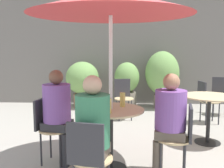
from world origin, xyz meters
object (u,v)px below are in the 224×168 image
seated_person_1 (93,128)px  beer_glass_2 (95,100)px  beer_glass_1 (123,100)px  potted_plant_0 (82,80)px  bistro_chair_1 (89,155)px  seated_person_2 (169,116)px  potted_plant_1 (127,83)px  beer_glass_0 (109,106)px  seated_person_0 (58,109)px  bistro_chair_3 (123,95)px  bistro_chair_5 (206,98)px  potted_plant_2 (162,75)px  bistro_chair_0 (48,124)px  cafe_table_near (111,122)px  bistro_chair_2 (181,134)px  cafe_table_far (209,105)px  umbrella (111,3)px  bistro_chair_4 (220,92)px

seated_person_1 → beer_glass_2: bearing=-74.1°
beer_glass_1 → potted_plant_0: bearing=107.1°
bistro_chair_1 → seated_person_2: (0.84, 0.68, 0.20)m
potted_plant_1 → beer_glass_0: bearing=-94.2°
seated_person_0 → bistro_chair_3: bearing=-8.9°
bistro_chair_5 → beer_glass_0: beer_glass_0 is taller
bistro_chair_3 → seated_person_0: bearing=-122.4°
beer_glass_1 → potted_plant_2: size_ratio=0.12×
bistro_chair_0 → bistro_chair_3: (0.97, 2.22, 0.00)m
beer_glass_0 → potted_plant_0: size_ratio=0.14×
cafe_table_near → beer_glass_2: size_ratio=4.18×
cafe_table_near → beer_glass_1: bearing=45.3°
bistro_chair_0 → bistro_chair_3: 2.43m
bistro_chair_1 → seated_person_2: seated_person_2 is taller
bistro_chair_2 → bistro_chair_5: same height
cafe_table_far → potted_plant_2: size_ratio=0.59×
umbrella → potted_plant_2: bearing=71.8°
seated_person_0 → potted_plant_1: bearing=-4.3°
bistro_chair_1 → seated_person_0: bearing=-50.3°
bistro_chair_1 → seated_person_1: seated_person_1 is taller
bistro_chair_3 → bistro_chair_5: same height
bistro_chair_2 → potted_plant_1: bearing=-159.7°
bistro_chair_5 → seated_person_0: bearing=121.0°
bistro_chair_0 → potted_plant_1: bearing=-6.7°
bistro_chair_0 → seated_person_1: (0.68, -0.84, 0.22)m
cafe_table_far → cafe_table_near: bearing=-147.0°
beer_glass_0 → potted_plant_1: (0.27, 3.63, -0.20)m
bistro_chair_0 → potted_plant_2: 3.82m
bistro_chair_5 → potted_plant_2: potted_plant_2 is taller
bistro_chair_1 → beer_glass_2: bearing=-76.7°
bistro_chair_0 → bistro_chair_1: bearing=-135.0°
cafe_table_near → bistro_chair_0: 0.83m
bistro_chair_2 → seated_person_0: bearing=-90.0°
cafe_table_near → bistro_chair_2: bearing=-11.4°
seated_person_0 → umbrella: umbrella is taller
cafe_table_near → cafe_table_far: 1.78m
bistro_chair_0 → bistro_chair_4: size_ratio=1.00×
bistro_chair_0 → beer_glass_2: bearing=-88.3°
beer_glass_2 → umbrella: size_ratio=0.09×
seated_person_2 → potted_plant_1: 3.59m
bistro_chair_1 → beer_glass_0: (0.15, 0.61, 0.32)m
seated_person_1 → seated_person_2: seated_person_1 is taller
bistro_chair_5 → beer_glass_2: (-1.99, -2.03, 0.34)m
cafe_table_near → potted_plant_2: (1.13, 3.44, 0.24)m
bistro_chair_0 → bistro_chair_3: size_ratio=1.00×
bistro_chair_4 → seated_person_2: 3.41m
umbrella → beer_glass_2: bearing=163.3°
bistro_chair_2 → potted_plant_0: potted_plant_0 is taller
cafe_table_far → bistro_chair_0: bistro_chair_0 is taller
bistro_chair_4 → beer_glass_1: beer_glass_1 is taller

